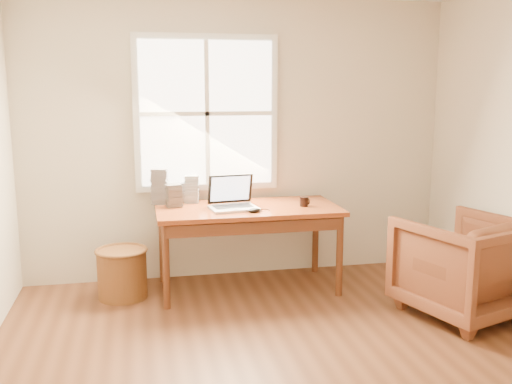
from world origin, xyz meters
TOP-DOWN VIEW (x-y plane):
  - room_shell at (-0.02, 0.16)m, footprint 4.04×4.54m
  - desk at (0.00, 1.80)m, footprint 1.60×0.80m
  - armchair at (1.55, 0.87)m, footprint 1.09×1.10m
  - wicker_stool at (-1.10, 1.80)m, footprint 0.51×0.51m
  - laptop at (-0.14, 1.71)m, footprint 0.49×0.51m
  - mouse at (0.01, 1.56)m, footprint 0.13×0.10m
  - coffee_mug at (0.49, 1.72)m, footprint 0.09×0.09m
  - cd_stack_a at (-0.46, 2.09)m, footprint 0.14×0.13m
  - cd_stack_b at (-0.63, 1.93)m, footprint 0.14×0.13m
  - cd_stack_c at (-0.75, 2.09)m, footprint 0.16×0.15m
  - cd_stack_d at (-0.50, 2.15)m, footprint 0.15×0.13m

SIDE VIEW (x-z plane):
  - wicker_stool at x=-1.10m, z-range 0.00..0.42m
  - armchair at x=1.55m, z-range 0.00..0.80m
  - desk at x=0.00m, z-range 0.71..0.75m
  - mouse at x=0.01m, z-range 0.75..0.79m
  - coffee_mug at x=0.49m, z-range 0.75..0.83m
  - cd_stack_d at x=-0.50m, z-range 0.75..0.93m
  - cd_stack_b at x=-0.63m, z-range 0.75..0.95m
  - cd_stack_a at x=-0.46m, z-range 0.75..1.00m
  - cd_stack_c at x=-0.75m, z-range 0.75..1.07m
  - laptop at x=-0.14m, z-range 0.75..1.08m
  - room_shell at x=-0.02m, z-range 0.00..2.64m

